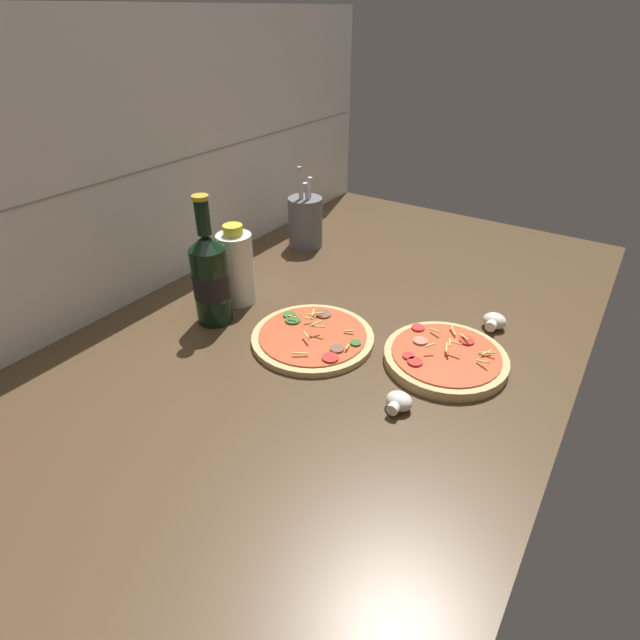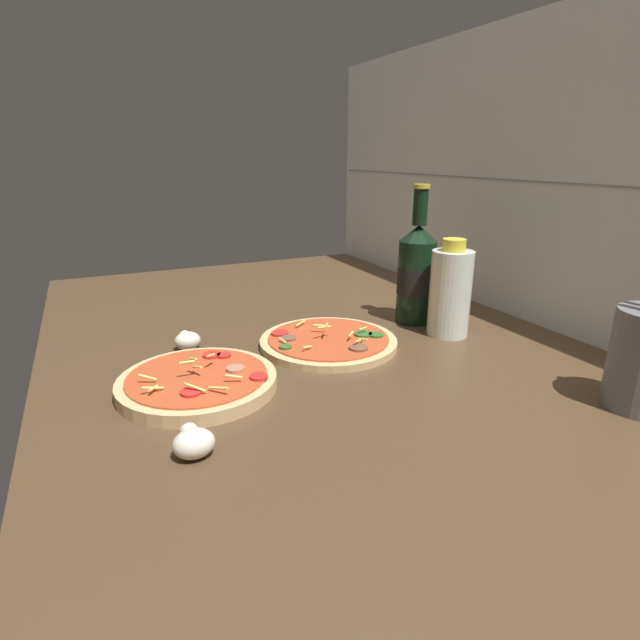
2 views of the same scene
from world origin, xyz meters
TOP-DOWN VIEW (x-y plane):
  - counter_slab at (0.00, 0.00)cm, footprint 160.00×90.00cm
  - tile_backsplash at (0.00, 45.50)cm, footprint 160.00×1.13cm
  - pizza_near at (1.94, -22.46)cm, footprint 22.90×22.90cm
  - pizza_far at (-5.59, 2.28)cm, footprint 24.42×24.42cm
  - beer_bottle at (-10.47, 23.99)cm, footprint 7.45×7.45cm
  - oil_bottle at (-1.38, 25.24)cm, footprint 7.62×7.62cm
  - mushroom_left at (-14.61, -20.79)cm, footprint 4.71×4.48cm
  - mushroom_right at (18.68, -26.48)cm, footprint 5.01×4.77cm

SIDE VIEW (x-z plane):
  - counter_slab at x=0.00cm, z-range 0.00..2.50cm
  - pizza_far at x=-5.59cm, z-range 1.11..5.46cm
  - pizza_near at x=1.94cm, z-range 1.02..6.20cm
  - mushroom_left at x=-14.61cm, z-range 2.50..5.64cm
  - mushroom_right at x=18.68cm, z-range 2.50..5.84cm
  - oil_bottle at x=-1.38cm, z-range 1.77..19.88cm
  - beer_bottle at x=-10.47cm, z-range -0.97..26.16cm
  - tile_backsplash at x=0.00cm, z-range 0.00..60.00cm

